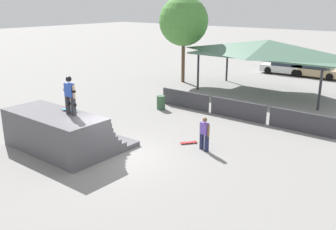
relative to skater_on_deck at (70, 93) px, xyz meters
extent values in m
plane|color=gray|center=(1.93, 0.70, -2.71)|extent=(160.00, 160.00, 0.00)
cube|color=#565459|center=(-0.75, 0.46, -2.60)|extent=(5.09, 3.84, 0.22)
cube|color=#565459|center=(-0.75, 0.03, -2.39)|extent=(5.09, 2.99, 0.22)
cube|color=#565459|center=(-0.75, -0.12, -2.17)|extent=(5.09, 2.69, 0.22)
cube|color=#565459|center=(-0.75, -0.22, -1.95)|extent=(5.09, 2.48, 0.22)
cube|color=#565459|center=(-0.75, -0.30, -1.73)|extent=(5.09, 2.33, 0.22)
cube|color=#565459|center=(-0.75, -0.35, -1.51)|extent=(5.09, 2.22, 0.22)
cube|color=#565459|center=(-0.75, -0.39, -1.30)|extent=(5.09, 2.15, 0.22)
cube|color=#565459|center=(-0.75, -0.41, -1.08)|extent=(5.09, 2.11, 0.22)
cylinder|color=silver|center=(-0.75, 0.63, -1.01)|extent=(4.99, 0.07, 0.07)
cube|color=#2D2D33|center=(0.18, 0.01, -0.56)|extent=(0.16, 0.16, 0.81)
cube|color=black|center=(0.18, 0.04, -0.51)|extent=(0.20, 0.15, 0.12)
cube|color=#2D2D33|center=(-0.18, -0.01, -0.56)|extent=(0.16, 0.16, 0.81)
cube|color=black|center=(-0.18, 0.02, -0.51)|extent=(0.20, 0.15, 0.12)
cube|color=blue|center=(0.00, 0.00, 0.13)|extent=(0.45, 0.24, 0.58)
cylinder|color=beige|center=(0.27, 0.01, 0.08)|extent=(0.11, 0.11, 0.58)
cylinder|color=black|center=(0.27, 0.01, 0.10)|extent=(0.17, 0.17, 0.08)
cylinder|color=beige|center=(-0.27, -0.01, 0.08)|extent=(0.11, 0.11, 0.58)
cylinder|color=black|center=(-0.27, -0.01, 0.10)|extent=(0.17, 0.17, 0.08)
sphere|color=beige|center=(0.00, 0.00, 0.56)|extent=(0.22, 0.22, 0.22)
sphere|color=black|center=(0.00, 0.00, 0.59)|extent=(0.25, 0.25, 0.25)
cylinder|color=red|center=(-0.22, 0.34, -0.94)|extent=(0.06, 0.04, 0.05)
cylinder|color=red|center=(-0.20, 0.20, -0.94)|extent=(0.06, 0.04, 0.05)
cylinder|color=red|center=(-0.71, 0.27, -0.94)|extent=(0.06, 0.04, 0.05)
cylinder|color=red|center=(-0.69, 0.13, -0.94)|extent=(0.06, 0.04, 0.05)
cube|color=teal|center=(-0.45, 0.24, -0.91)|extent=(0.81, 0.31, 0.02)
cube|color=teal|center=(-0.09, 0.29, -0.89)|extent=(0.12, 0.21, 0.02)
cube|color=#1E2347|center=(4.28, 3.83, -2.33)|extent=(0.18, 0.18, 0.76)
cube|color=#1E2347|center=(4.60, 3.74, -2.33)|extent=(0.18, 0.18, 0.76)
cube|color=#6B4CB7|center=(4.44, 3.78, -1.68)|extent=(0.45, 0.31, 0.54)
cylinder|color=brown|center=(4.19, 3.85, -1.72)|extent=(0.13, 0.13, 0.54)
cylinder|color=brown|center=(4.69, 3.71, -1.72)|extent=(0.13, 0.13, 0.54)
sphere|color=brown|center=(4.44, 3.78, -1.27)|extent=(0.21, 0.21, 0.21)
cylinder|color=silver|center=(3.51, 4.24, -2.69)|extent=(0.06, 0.06, 0.05)
cylinder|color=silver|center=(3.62, 4.15, -2.69)|extent=(0.06, 0.06, 0.05)
cylinder|color=silver|center=(3.21, 3.86, -2.69)|extent=(0.06, 0.06, 0.05)
cylinder|color=silver|center=(3.32, 3.77, -2.69)|extent=(0.06, 0.06, 0.05)
cube|color=#B22323|center=(3.41, 4.00, -2.65)|extent=(0.64, 0.73, 0.02)
cube|color=#B22323|center=(3.64, 4.28, -2.63)|extent=(0.21, 0.20, 0.02)
cube|color=#3D3D42|center=(-0.41, 9.00, -2.19)|extent=(3.48, 0.12, 1.05)
cube|color=#3D3D42|center=(3.29, 9.00, -2.19)|extent=(3.48, 0.12, 1.05)
cube|color=#3D3D42|center=(6.99, 9.00, -2.19)|extent=(3.48, 0.12, 1.05)
cylinder|color=#2D2D33|center=(-2.60, 13.63, -1.35)|extent=(0.16, 0.16, 2.72)
cylinder|color=#2D2D33|center=(6.36, 13.63, -1.35)|extent=(0.16, 0.16, 2.72)
cylinder|color=#2D2D33|center=(-2.60, 17.93, -1.35)|extent=(0.16, 0.16, 2.72)
cube|color=#4C705B|center=(1.88, 15.78, 0.05)|extent=(10.54, 5.06, 0.10)
pyramid|color=#4C705B|center=(1.88, 15.78, 0.63)|extent=(10.33, 4.96, 1.04)
cylinder|color=brown|center=(-5.23, 15.30, -0.95)|extent=(0.28, 0.28, 3.52)
sphere|color=#4C893D|center=(-5.23, 15.30, 2.23)|extent=(3.95, 3.95, 3.95)
cylinder|color=#385B3D|center=(-1.37, 7.76, -2.29)|extent=(0.52, 0.52, 0.85)
cube|color=silver|center=(-0.04, 24.10, -2.23)|extent=(4.23, 2.02, 0.62)
cube|color=#283342|center=(-0.15, 24.10, -1.69)|extent=(2.01, 1.59, 0.46)
cube|color=silver|center=(-0.15, 24.10, -1.46)|extent=(1.92, 1.55, 0.04)
cylinder|color=black|center=(1.15, 24.98, -2.39)|extent=(0.65, 0.25, 0.64)
cylinder|color=black|center=(1.27, 23.41, -2.39)|extent=(0.65, 0.25, 0.64)
cylinder|color=black|center=(-1.35, 24.80, -2.39)|extent=(0.65, 0.25, 0.64)
cylinder|color=black|center=(-1.24, 23.22, -2.39)|extent=(0.65, 0.25, 0.64)
cube|color=tan|center=(2.91, 24.21, -2.23)|extent=(4.34, 1.73, 0.62)
cube|color=#283342|center=(2.79, 24.21, -1.69)|extent=(2.01, 1.46, 0.46)
cube|color=tan|center=(2.79, 24.21, -1.46)|extent=(1.92, 1.42, 0.04)
cylinder|color=black|center=(4.23, 25.00, -2.39)|extent=(0.64, 0.20, 0.64)
cylinder|color=black|center=(4.23, 23.42, -2.39)|extent=(0.64, 0.20, 0.64)
cylinder|color=black|center=(1.58, 25.00, -2.39)|extent=(0.64, 0.20, 0.64)
cylinder|color=black|center=(1.58, 23.42, -2.39)|extent=(0.64, 0.20, 0.64)
camera|label=1|loc=(12.97, -9.53, 3.73)|focal=40.00mm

